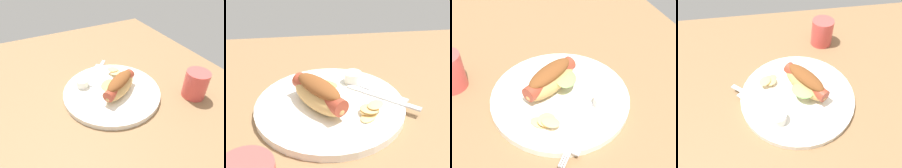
% 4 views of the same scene
% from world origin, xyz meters
% --- Properties ---
extents(ground_plane, '(1.20, 0.90, 0.02)m').
position_xyz_m(ground_plane, '(0.00, 0.00, -0.01)').
color(ground_plane, olive).
extents(plate, '(0.31, 0.31, 0.02)m').
position_xyz_m(plate, '(-0.03, -0.00, 0.01)').
color(plate, white).
rests_on(plate, ground_plane).
extents(hot_dog, '(0.13, 0.15, 0.06)m').
position_xyz_m(hot_dog, '(-0.01, 0.01, 0.05)').
color(hot_dog, tan).
rests_on(hot_dog, plate).
extents(sauce_ramekin, '(0.04, 0.04, 0.03)m').
position_xyz_m(sauce_ramekin, '(-0.09, -0.08, 0.03)').
color(sauce_ramekin, white).
rests_on(sauce_ramekin, plate).
extents(fork, '(0.14, 0.12, 0.00)m').
position_xyz_m(fork, '(-0.14, -0.00, 0.02)').
color(fork, silver).
rests_on(fork, plate).
extents(knife, '(0.11, 0.10, 0.00)m').
position_xyz_m(knife, '(-0.14, -0.02, 0.02)').
color(knife, silver).
rests_on(knife, plate).
extents(chips_pile, '(0.06, 0.07, 0.02)m').
position_xyz_m(chips_pile, '(-0.10, 0.05, 0.03)').
color(chips_pile, '#E8BE72').
rests_on(chips_pile, plate).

